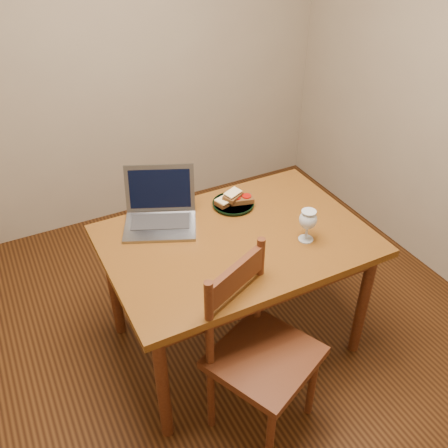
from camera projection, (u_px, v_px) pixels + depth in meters
name	position (u px, v px, depth m)	size (l,w,h in m)	color
floor	(220.00, 348.00, 2.87)	(3.20, 3.20, 0.02)	black
back_wall	(108.00, 44.00, 3.27)	(3.20, 0.02, 2.60)	gray
table	(236.00, 251.00, 2.53)	(1.30, 0.90, 0.74)	#4E290D
chair	(260.00, 346.00, 2.21)	(0.57, 0.56, 0.47)	#3D1A0C
plate	(233.00, 204.00, 2.71)	(0.23, 0.23, 0.02)	black
sandwich_cheese	(226.00, 200.00, 2.69)	(0.12, 0.07, 0.04)	#381E0C
sandwich_tomato	(241.00, 198.00, 2.70)	(0.13, 0.07, 0.04)	#381E0C
sandwich_top	(233.00, 195.00, 2.69)	(0.11, 0.07, 0.03)	#381E0C
milk_glass	(307.00, 226.00, 2.42)	(0.09, 0.09, 0.17)	white
laptop	(160.00, 208.00, 2.57)	(0.46, 0.45, 0.26)	slate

